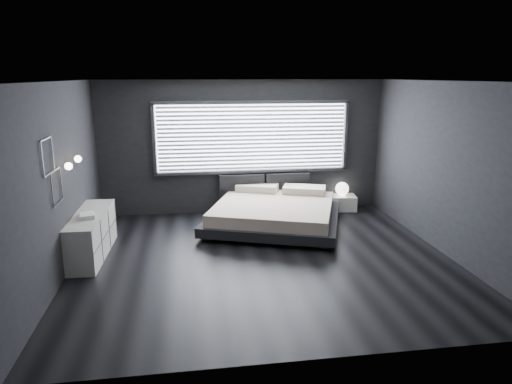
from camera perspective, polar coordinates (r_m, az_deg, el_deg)
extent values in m
plane|color=black|center=(7.47, 0.97, -8.32)|extent=(6.00, 6.00, 0.00)
plane|color=silver|center=(6.89, 1.07, 13.69)|extent=(6.00, 6.00, 0.00)
cube|color=black|center=(9.73, -1.65, 5.62)|extent=(6.00, 0.04, 2.80)
cube|color=black|center=(4.46, 6.85, -5.17)|extent=(6.00, 0.04, 2.80)
cube|color=black|center=(7.20, -23.26, 1.32)|extent=(0.04, 5.50, 2.80)
cube|color=black|center=(8.09, 22.49, 2.73)|extent=(0.04, 5.50, 2.80)
cube|color=white|center=(9.70, -0.47, 6.85)|extent=(4.00, 0.02, 1.38)
cube|color=#47474C|center=(9.61, -12.66, 6.43)|extent=(0.06, 0.08, 1.48)
cube|color=#47474C|center=(10.16, 11.11, 6.93)|extent=(0.06, 0.08, 1.48)
cube|color=#47474C|center=(9.60, -0.45, 11.15)|extent=(4.14, 0.08, 0.06)
cube|color=#47474C|center=(9.80, -0.44, 2.59)|extent=(4.14, 0.08, 0.06)
cube|color=silver|center=(9.64, -0.42, 6.81)|extent=(3.94, 0.03, 1.32)
cube|color=black|center=(9.78, -1.80, 0.70)|extent=(0.96, 0.16, 0.52)
cube|color=black|center=(9.94, 3.94, 0.90)|extent=(0.96, 0.16, 0.52)
cylinder|color=silver|center=(7.20, -22.93, 2.97)|extent=(0.10, 0.02, 0.02)
sphere|color=#FFE5B7|center=(7.18, -22.39, 3.00)|extent=(0.11, 0.11, 0.11)
cylinder|color=silver|center=(7.77, -21.88, 3.84)|extent=(0.10, 0.02, 0.02)
sphere|color=#FFE5B7|center=(7.75, -21.37, 3.87)|extent=(0.11, 0.11, 0.11)
cube|color=#47474C|center=(6.56, -24.81, 6.03)|extent=(0.01, 0.46, 0.02)
cube|color=#47474C|center=(6.63, -24.39, 2.11)|extent=(0.01, 0.46, 0.02)
cube|color=#47474C|center=(6.81, -24.08, 4.41)|extent=(0.01, 0.02, 0.46)
cube|color=#47474C|center=(6.37, -25.15, 3.69)|extent=(0.01, 0.02, 0.46)
cube|color=#47474C|center=(6.87, -23.84, 2.47)|extent=(0.01, 0.46, 0.02)
cube|color=#47474C|center=(6.97, -23.46, -1.23)|extent=(0.01, 0.46, 0.02)
cube|color=#47474C|center=(7.13, -23.18, 1.04)|extent=(0.01, 0.02, 0.46)
cube|color=#47474C|center=(6.70, -24.14, 0.14)|extent=(0.01, 0.02, 0.46)
cube|color=black|center=(8.32, -6.06, -5.65)|extent=(0.17, 0.17, 0.09)
cube|color=black|center=(7.97, 8.71, -6.64)|extent=(0.17, 0.17, 0.09)
cube|color=black|center=(10.05, -2.86, -2.04)|extent=(0.17, 0.17, 0.09)
cube|color=black|center=(9.76, 9.27, -2.71)|extent=(0.17, 0.17, 0.09)
cube|color=black|center=(8.92, 2.24, -3.28)|extent=(3.10, 3.03, 0.18)
cube|color=#BEAA96|center=(8.86, 2.26, -2.05)|extent=(2.79, 2.79, 0.22)
cube|color=beige|center=(9.72, 0.17, 0.58)|extent=(0.97, 0.73, 0.14)
cube|color=beige|center=(9.58, 6.05, 0.29)|extent=(0.97, 0.73, 0.14)
cube|color=silver|center=(10.24, 10.77, -1.29)|extent=(0.61, 0.53, 0.32)
sphere|color=white|center=(10.18, 10.70, 0.41)|extent=(0.29, 0.29, 0.29)
cube|color=silver|center=(7.96, -19.97, -5.02)|extent=(0.56, 1.80, 0.71)
cube|color=#47474C|center=(7.91, -18.19, -5.00)|extent=(0.07, 1.76, 0.69)
cube|color=white|center=(7.66, -20.43, -2.85)|extent=(0.30, 0.36, 0.04)
cube|color=white|center=(7.63, -20.41, -2.66)|extent=(0.28, 0.33, 0.03)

